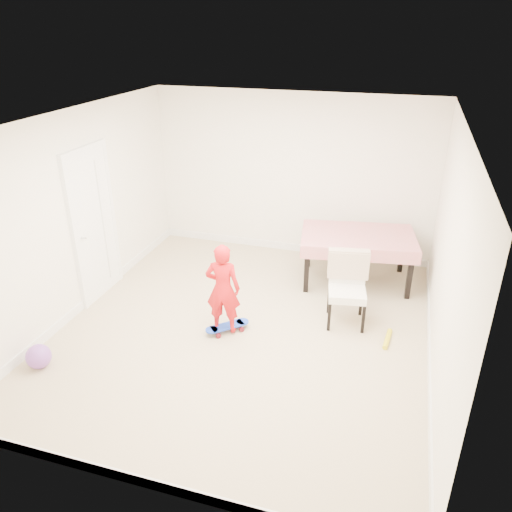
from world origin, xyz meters
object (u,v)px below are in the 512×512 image
(dining_chair, at_px, (347,290))
(child, at_px, (223,291))
(balloon, at_px, (39,356))
(dining_table, at_px, (356,258))
(skateboard, at_px, (227,328))

(dining_chair, bearing_deg, child, -165.03)
(child, relative_size, balloon, 4.16)
(dining_table, xyz_separation_m, dining_chair, (0.01, -1.17, 0.10))
(skateboard, bearing_deg, child, 167.41)
(child, distance_m, balloon, 2.20)
(dining_chair, relative_size, skateboard, 1.64)
(dining_chair, xyz_separation_m, child, (-1.42, -0.66, 0.11))
(child, xyz_separation_m, balloon, (-1.75, -1.26, -0.44))
(skateboard, bearing_deg, balloon, 172.69)
(dining_chair, distance_m, skateboard, 1.58)
(dining_chair, distance_m, balloon, 3.72)
(skateboard, relative_size, balloon, 2.07)
(dining_chair, distance_m, child, 1.57)
(dining_table, distance_m, balloon, 4.42)
(dining_chair, height_order, skateboard, dining_chair)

